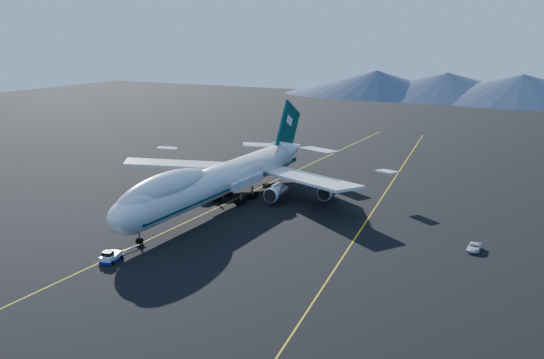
% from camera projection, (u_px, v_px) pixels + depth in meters
% --- Properties ---
extents(ground, '(500.00, 500.00, 0.00)m').
position_uv_depth(ground, '(221.00, 206.00, 128.13)').
color(ground, black).
rests_on(ground, ground).
extents(taxiway_line_main, '(0.25, 220.00, 0.01)m').
position_uv_depth(taxiway_line_main, '(221.00, 206.00, 128.13)').
color(taxiway_line_main, gold).
rests_on(taxiway_line_main, ground).
extents(taxiway_line_side, '(28.08, 198.09, 0.01)m').
position_uv_depth(taxiway_line_side, '(372.00, 213.00, 123.35)').
color(taxiway_line_side, gold).
rests_on(taxiway_line_side, ground).
extents(boeing_747, '(59.62, 72.43, 19.37)m').
position_uv_depth(boeing_747, '(220.00, 179.00, 126.78)').
color(boeing_747, silver).
rests_on(boeing_747, ground).
extents(pushback_tug, '(2.99, 4.48, 1.81)m').
position_uv_depth(pushback_tug, '(111.00, 258.00, 97.25)').
color(pushback_tug, silver).
rests_on(pushback_tug, ground).
extents(service_van, '(2.04, 4.35, 1.20)m').
position_uv_depth(service_van, '(474.00, 247.00, 101.95)').
color(service_van, silver).
rests_on(service_van, ground).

